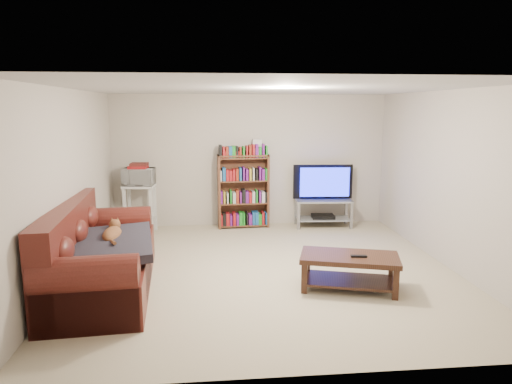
{
  "coord_description": "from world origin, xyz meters",
  "views": [
    {
      "loc": [
        -0.71,
        -5.84,
        2.16
      ],
      "look_at": [
        -0.1,
        0.4,
        1.0
      ],
      "focal_mm": 32.0,
      "sensor_mm": 36.0,
      "label": 1
    }
  ],
  "objects": [
    {
      "name": "floor",
      "position": [
        0.0,
        0.0,
        0.0
      ],
      "size": [
        5.0,
        5.0,
        0.0
      ],
      "primitive_type": "plane",
      "color": "#C5B592",
      "rests_on": "ground"
    },
    {
      "name": "ceiling",
      "position": [
        0.0,
        0.0,
        2.4
      ],
      "size": [
        5.0,
        5.0,
        0.0
      ],
      "primitive_type": "plane",
      "rotation": [
        3.14,
        0.0,
        0.0
      ],
      "color": "white",
      "rests_on": "ground"
    },
    {
      "name": "wall_back",
      "position": [
        0.0,
        2.5,
        1.2
      ],
      "size": [
        5.0,
        0.0,
        5.0
      ],
      "primitive_type": "plane",
      "rotation": [
        1.57,
        0.0,
        0.0
      ],
      "color": "beige",
      "rests_on": "ground"
    },
    {
      "name": "wall_front",
      "position": [
        0.0,
        -2.5,
        1.2
      ],
      "size": [
        5.0,
        0.0,
        5.0
      ],
      "primitive_type": "plane",
      "rotation": [
        -1.57,
        0.0,
        0.0
      ],
      "color": "beige",
      "rests_on": "ground"
    },
    {
      "name": "wall_left",
      "position": [
        -2.5,
        0.0,
        1.2
      ],
      "size": [
        0.0,
        5.0,
        5.0
      ],
      "primitive_type": "plane",
      "rotation": [
        1.57,
        0.0,
        1.57
      ],
      "color": "beige",
      "rests_on": "ground"
    },
    {
      "name": "wall_right",
      "position": [
        2.5,
        0.0,
        1.2
      ],
      "size": [
        0.0,
        5.0,
        5.0
      ],
      "primitive_type": "plane",
      "rotation": [
        1.57,
        0.0,
        -1.57
      ],
      "color": "beige",
      "rests_on": "ground"
    },
    {
      "name": "sofa",
      "position": [
        -2.11,
        -0.45,
        0.36
      ],
      "size": [
        1.23,
        2.51,
        1.04
      ],
      "rotation": [
        0.0,
        0.0,
        0.08
      ],
      "color": "#511B15",
      "rests_on": "floor"
    },
    {
      "name": "blanket",
      "position": [
        -1.9,
        -0.6,
        0.6
      ],
      "size": [
        1.13,
        1.36,
        0.2
      ],
      "primitive_type": "cube",
      "rotation": [
        0.05,
        -0.04,
        0.16
      ],
      "color": "#27252E",
      "rests_on": "sofa"
    },
    {
      "name": "cat",
      "position": [
        -1.92,
        -0.38,
        0.66
      ],
      "size": [
        0.32,
        0.68,
        0.2
      ],
      "primitive_type": null,
      "rotation": [
        0.0,
        0.0,
        0.08
      ],
      "color": "brown",
      "rests_on": "sofa"
    },
    {
      "name": "coffee_table",
      "position": [
        0.92,
        -0.74,
        0.29
      ],
      "size": [
        1.27,
        0.88,
        0.42
      ],
      "rotation": [
        0.0,
        0.0,
        -0.28
      ],
      "color": "#341C12",
      "rests_on": "floor"
    },
    {
      "name": "remote",
      "position": [
        1.0,
        -0.82,
        0.43
      ],
      "size": [
        0.19,
        0.08,
        0.02
      ],
      "primitive_type": "cube",
      "rotation": [
        0.0,
        0.0,
        -0.13
      ],
      "color": "black",
      "rests_on": "coffee_table"
    },
    {
      "name": "tv_stand",
      "position": [
        1.31,
        2.18,
        0.34
      ],
      "size": [
        1.04,
        0.51,
        0.51
      ],
      "rotation": [
        0.0,
        0.0,
        -0.06
      ],
      "color": "#999EA3",
      "rests_on": "floor"
    },
    {
      "name": "television",
      "position": [
        1.31,
        2.18,
        0.82
      ],
      "size": [
        1.1,
        0.21,
        0.63
      ],
      "primitive_type": "imported",
      "rotation": [
        0.0,
        0.0,
        3.08
      ],
      "color": "black",
      "rests_on": "tv_stand"
    },
    {
      "name": "dvd_player",
      "position": [
        1.31,
        2.18,
        0.19
      ],
      "size": [
        0.42,
        0.31,
        0.06
      ],
      "primitive_type": "cube",
      "rotation": [
        0.0,
        0.0,
        -0.06
      ],
      "color": "black",
      "rests_on": "tv_stand"
    },
    {
      "name": "bookshelf",
      "position": [
        -0.15,
        2.3,
        0.69
      ],
      "size": [
        0.94,
        0.33,
        1.33
      ],
      "rotation": [
        0.0,
        0.0,
        0.05
      ],
      "color": "brown",
      "rests_on": "floor"
    },
    {
      "name": "shelf_clutter",
      "position": [
        -0.05,
        2.32,
        1.44
      ],
      "size": [
        0.68,
        0.23,
        0.28
      ],
      "rotation": [
        0.0,
        0.0,
        0.05
      ],
      "color": "silver",
      "rests_on": "bookshelf"
    },
    {
      "name": "microwave_stand",
      "position": [
        -1.97,
        2.1,
        0.54
      ],
      "size": [
        0.56,
        0.43,
        0.85
      ],
      "rotation": [
        0.0,
        0.0,
        -0.09
      ],
      "color": "silver",
      "rests_on": "floor"
    },
    {
      "name": "microwave",
      "position": [
        -1.97,
        2.1,
        0.99
      ],
      "size": [
        0.55,
        0.4,
        0.29
      ],
      "primitive_type": "imported",
      "rotation": [
        0.0,
        0.0,
        -0.09
      ],
      "color": "silver",
      "rests_on": "microwave_stand"
    },
    {
      "name": "game_boxes",
      "position": [
        -1.97,
        2.1,
        1.16
      ],
      "size": [
        0.33,
        0.3,
        0.05
      ],
      "primitive_type": "cube",
      "rotation": [
        0.0,
        0.0,
        -0.09
      ],
      "color": "maroon",
      "rests_on": "microwave"
    }
  ]
}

